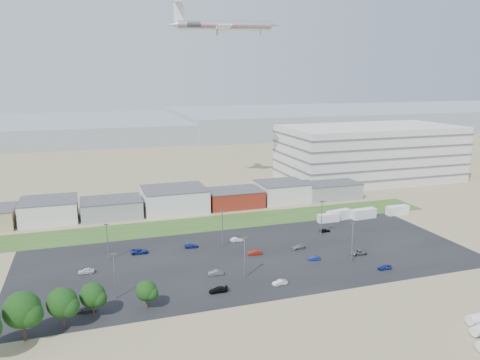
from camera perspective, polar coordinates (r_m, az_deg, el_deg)
name	(u,v)px	position (r m, az deg, el deg)	size (l,w,h in m)	color
ground	(260,292)	(107.40, 2.41, -13.45)	(700.00, 700.00, 0.00)	#93845E
parking_lot	(251,257)	(126.16, 1.33, -9.38)	(120.00, 50.00, 0.01)	black
grass_strip	(204,224)	(153.73, -4.45, -5.36)	(160.00, 16.00, 0.02)	#36551F
hills_backdrop	(176,127)	(414.27, -7.83, 6.43)	(700.00, 200.00, 9.00)	gray
building_row	(143,202)	(167.83, -11.68, -2.64)	(170.00, 20.00, 8.00)	silver
parking_garage	(369,153)	(225.82, 15.48, 3.21)	(80.00, 40.00, 25.00)	silver
storage_tank_ne	(478,319)	(104.64, 27.02, -14.84)	(4.33, 2.17, 2.60)	silver
box_trailer_a	(328,218)	(157.80, 10.73, -4.56)	(7.28, 2.27, 2.73)	silver
box_trailer_b	(339,215)	(160.88, 11.97, -4.19)	(8.67, 2.71, 3.25)	silver
box_trailer_c	(364,214)	(164.30, 14.83, -3.98)	(8.75, 2.74, 3.28)	silver
box_trailer_d	(397,210)	(172.32, 18.64, -3.50)	(8.21, 2.56, 3.08)	silver
tree_left	(23,314)	(95.66, -24.99, -14.55)	(7.11, 7.11, 10.67)	black
tree_mid	(62,306)	(97.49, -20.84, -14.12)	(6.16, 6.16, 9.25)	black
tree_right	(93,298)	(100.10, -17.52, -13.52)	(5.37, 5.37, 8.06)	black
tree_near	(146,293)	(100.77, -11.35, -13.32)	(4.66, 4.66, 6.98)	black
lightpole_front_l	(115,276)	(105.74, -15.03, -11.27)	(1.21, 0.50, 10.26)	slate
lightpole_front_m	(244,258)	(111.97, 0.54, -9.49)	(1.19, 0.50, 10.13)	slate
lightpole_front_r	(352,243)	(124.30, 13.50, -7.46)	(1.25, 0.52, 10.63)	slate
lightpole_back_l	(107,242)	(127.09, -15.86, -7.32)	(1.17, 0.49, 9.91)	slate
lightpole_back_m	(222,229)	(131.83, -2.17, -6.00)	(1.23, 0.51, 10.44)	slate
lightpole_back_r	(321,219)	(142.06, 9.90, -4.70)	(1.29, 0.54, 10.99)	slate
airliner	(225,25)	(193.94, -1.85, 18.32)	(44.76, 30.52, 13.23)	silver
parked_car_0	(358,252)	(131.55, 14.21, -8.55)	(2.08, 4.50, 1.25)	#595B5E
parked_car_1	(314,258)	(125.53, 9.04, -9.39)	(1.14, 3.28, 1.08)	navy
parked_car_2	(385,267)	(123.75, 17.22, -10.11)	(1.43, 3.57, 1.22)	navy
parked_car_3	(218,290)	(106.95, -2.67, -13.21)	(1.73, 4.25, 1.23)	black
parked_car_4	(216,273)	(115.44, -2.97, -11.21)	(1.30, 3.74, 1.23)	#595B5E
parked_car_5	(86,271)	(122.05, -18.25, -10.48)	(1.55, 3.84, 1.31)	silver
parked_car_6	(192,246)	(133.21, -5.92, -7.98)	(1.61, 3.95, 1.15)	navy
parked_car_7	(255,252)	(127.68, 1.83, -8.81)	(1.32, 3.79, 1.25)	maroon
parked_car_8	(325,230)	(147.73, 10.31, -6.06)	(1.31, 3.25, 1.11)	black
parked_car_9	(139,251)	(131.17, -12.15, -8.50)	(2.14, 4.64, 1.29)	navy
parked_car_10	(88,309)	(103.82, -18.10, -14.70)	(1.64, 4.03, 1.17)	#595B5E
parked_car_11	(237,240)	(137.25, -0.40, -7.27)	(1.31, 3.76, 1.24)	silver
parked_car_12	(298,247)	(132.61, 7.10, -8.11)	(1.59, 3.91, 1.14)	#A5A5AA
parked_car_13	(280,282)	(110.66, 4.88, -12.34)	(1.25, 3.59, 1.18)	silver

